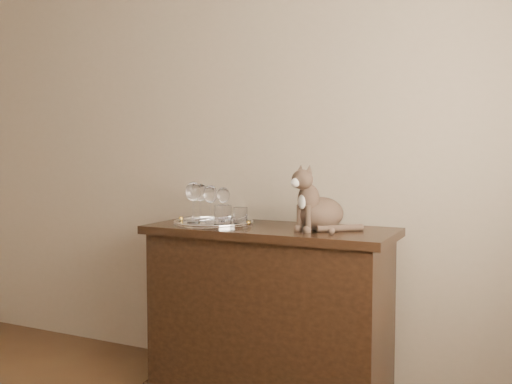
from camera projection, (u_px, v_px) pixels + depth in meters
wall_back at (197, 128)px, 3.26m from camera, size 4.00×0.10×2.70m
sideboard at (270, 313)px, 2.79m from camera, size 1.20×0.50×0.85m
tray at (214, 223)px, 2.86m from camera, size 0.40×0.40×0.01m
wine_glass_a at (201, 202)px, 2.95m from camera, size 0.07×0.07×0.19m
wine_glass_b at (223, 204)px, 2.95m from camera, size 0.07×0.07×0.17m
wine_glass_c at (193, 202)px, 2.86m from camera, size 0.08×0.08×0.21m
wine_glass_d at (210, 204)px, 2.86m from camera, size 0.07×0.07×0.19m
tumbler_a at (223, 215)px, 2.78m from camera, size 0.09×0.09×0.10m
tumbler_c at (240, 215)px, 2.83m from camera, size 0.07×0.07×0.08m
cat at (320, 197)px, 2.65m from camera, size 0.40×0.39×0.31m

